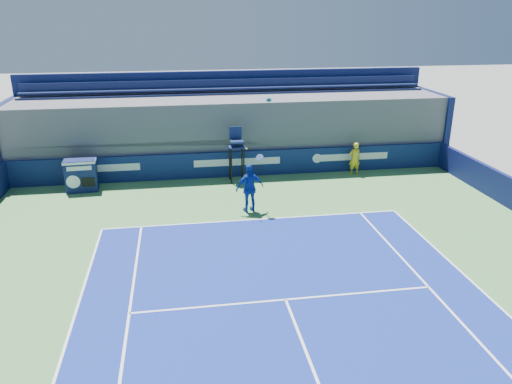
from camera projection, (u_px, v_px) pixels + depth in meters
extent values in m
imported|color=yellow|center=(355.00, 158.00, 23.35)|extent=(0.58, 0.41, 1.53)
cube|color=white|center=(254.00, 219.00, 18.50)|extent=(10.97, 0.07, 0.00)
cube|color=white|center=(286.00, 300.00, 13.42)|extent=(8.23, 0.07, 0.00)
cube|color=#0D1B4B|center=(237.00, 164.00, 23.13)|extent=(20.40, 0.20, 1.20)
cube|color=white|center=(103.00, 168.00, 22.11)|extent=(3.20, 0.01, 0.32)
cube|color=white|center=(237.00, 162.00, 23.00)|extent=(4.00, 0.01, 0.32)
cube|color=white|center=(352.00, 157.00, 23.80)|extent=(3.60, 0.01, 0.32)
cylinder|color=white|center=(317.00, 158.00, 23.55)|extent=(0.44, 0.01, 0.44)
cube|color=#0E1746|center=(81.00, 175.00, 21.23)|extent=(1.34, 0.77, 1.40)
cube|color=white|center=(79.00, 161.00, 21.01)|extent=(1.36, 0.79, 0.10)
cylinder|color=white|center=(73.00, 182.00, 20.89)|extent=(0.56, 0.05, 0.56)
cube|color=black|center=(88.00, 182.00, 21.02)|extent=(0.55, 0.05, 0.40)
cube|color=silver|center=(79.00, 168.00, 20.75)|extent=(1.00, 0.06, 0.18)
cylinder|color=black|center=(231.00, 167.00, 22.06)|extent=(0.07, 0.07, 1.60)
cylinder|color=black|center=(244.00, 166.00, 22.15)|extent=(0.07, 0.07, 1.60)
cylinder|color=black|center=(230.00, 163.00, 22.58)|extent=(0.07, 0.07, 1.60)
cylinder|color=black|center=(242.00, 162.00, 22.67)|extent=(0.07, 0.07, 1.60)
cube|color=#0E1646|center=(236.00, 147.00, 22.08)|extent=(0.71, 0.71, 0.06)
cube|color=navy|center=(237.00, 142.00, 21.90)|extent=(0.56, 0.46, 0.08)
cube|color=#121D46|center=(235.00, 133.00, 22.13)|extent=(0.55, 0.07, 0.60)
imported|color=#123A9A|center=(250.00, 188.00, 18.96)|extent=(1.18, 0.69, 1.90)
cylinder|color=black|center=(259.00, 169.00, 18.75)|extent=(0.05, 0.16, 0.39)
torus|color=silver|center=(260.00, 157.00, 18.52)|extent=(0.31, 0.15, 0.29)
cylinder|color=white|center=(260.00, 157.00, 18.52)|extent=(0.26, 0.11, 0.24)
sphere|color=yellow|center=(246.00, 149.00, 18.28)|extent=(0.07, 0.07, 0.07)
cube|color=#4F4F54|center=(232.00, 131.00, 24.52)|extent=(20.40, 3.60, 3.38)
cube|color=#4F4F54|center=(235.00, 143.00, 23.34)|extent=(20.40, 0.90, 0.55)
cube|color=#121D45|center=(236.00, 133.00, 23.08)|extent=(20.00, 0.45, 0.08)
cube|color=#121D45|center=(235.00, 128.00, 23.25)|extent=(20.00, 0.06, 0.45)
cube|color=#4F4F54|center=(233.00, 127.00, 23.98)|extent=(20.40, 0.90, 0.55)
cube|color=#121D45|center=(233.00, 117.00, 23.73)|extent=(20.00, 0.45, 0.08)
cube|color=#121D45|center=(232.00, 112.00, 23.89)|extent=(20.00, 0.06, 0.45)
cube|color=#4F4F54|center=(231.00, 112.00, 24.63)|extent=(20.40, 0.90, 0.55)
cube|color=#121D45|center=(231.00, 103.00, 24.37)|extent=(20.00, 0.45, 0.08)
cube|color=#121D45|center=(230.00, 98.00, 24.53)|extent=(20.00, 0.06, 0.45)
cube|color=#4F4F54|center=(229.00, 98.00, 25.27)|extent=(20.40, 0.90, 0.55)
cube|color=#121D45|center=(229.00, 89.00, 25.01)|extent=(20.00, 0.45, 0.08)
cube|color=#121D45|center=(228.00, 84.00, 25.17)|extent=(20.00, 0.06, 0.45)
cube|color=#0C1647|center=(228.00, 113.00, 26.15)|extent=(20.80, 0.30, 4.40)
cube|color=#0C1647|center=(9.00, 139.00, 22.99)|extent=(0.30, 3.90, 3.40)
cube|color=#0C1647|center=(429.00, 124.00, 26.04)|extent=(0.30, 3.90, 3.40)
imported|color=white|center=(184.00, 123.00, 22.58)|extent=(1.01, 0.63, 1.50)
imported|color=teal|center=(269.00, 117.00, 23.12)|extent=(1.12, 0.69, 1.78)
imported|color=black|center=(392.00, 114.00, 24.03)|extent=(0.63, 0.44, 1.63)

